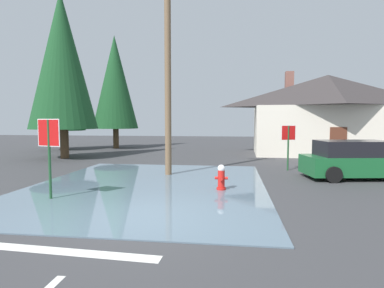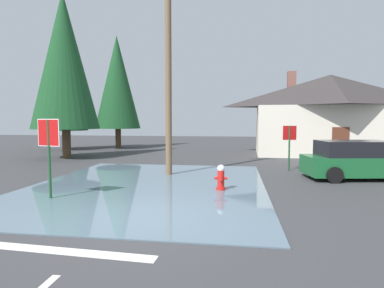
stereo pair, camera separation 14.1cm
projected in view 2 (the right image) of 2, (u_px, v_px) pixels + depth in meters
name	position (u px, v px, depth m)	size (l,w,h in m)	color
ground_plane	(141.00, 219.00, 7.87)	(80.00, 80.00, 0.10)	#38383A
flood_puddle	(149.00, 185.00, 11.62)	(8.47, 10.47, 0.03)	slate
lane_stop_bar	(57.00, 250.00, 5.81)	(3.85, 0.30, 0.01)	silver
stop_sign_near	(49.00, 141.00, 9.50)	(0.81, 0.21, 2.46)	#1E4C28
fire_hydrant	(221.00, 178.00, 10.78)	(0.45, 0.39, 0.90)	red
utility_pole	(168.00, 69.00, 13.53)	(1.60, 0.28, 8.93)	brown
stop_sign_far	(289.00, 139.00, 14.99)	(0.69, 0.20, 2.18)	#1E4C28
house	(329.00, 113.00, 22.13)	(10.99, 6.57, 6.06)	silver
parked_car	(359.00, 161.00, 12.93)	(4.79, 2.55, 1.58)	#195B2D
pine_tree_tall_left	(64.00, 86.00, 25.55)	(3.55, 3.55, 8.87)	#4C3823
pine_tree_mid_left	(64.00, 61.00, 19.71)	(4.19, 4.19, 10.46)	#4C3823
pine_tree_short_left	(117.00, 83.00, 26.82)	(3.84, 3.84, 9.61)	#4C3823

